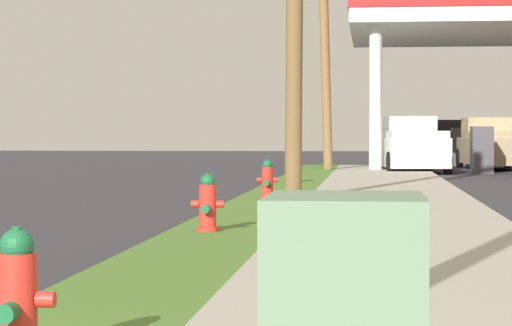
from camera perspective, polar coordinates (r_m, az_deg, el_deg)
The scene contains 8 objects.
fire_hydrant_nearest at distance 6.19m, azimuth -12.30°, elevation -7.12°, with size 0.42×0.38×0.74m.
fire_hydrant_second at distance 14.05m, azimuth -2.53°, elevation -2.24°, with size 0.42×0.38×0.74m.
fire_hydrant_third at distance 21.28m, azimuth 0.60°, elevation -0.94°, with size 0.42×0.37×0.74m.
fire_hydrant_fourth at distance 28.11m, azimuth 1.93°, elevation -0.33°, with size 0.42×0.37×0.74m.
utility_pole_background at distance 38.19m, azimuth 3.59°, elevation 6.11°, with size 1.41×0.37×8.41m.
truck_tan_at_forecourt at distance 42.53m, azimuth 12.15°, elevation 0.91°, with size 2.38×5.50×1.97m.
truck_white_on_apron at distance 38.91m, azimuth 8.02°, elevation 0.87°, with size 2.58×5.56×1.97m.
truck_black_at_far_bay at distance 49.94m, azimuth 9.97°, elevation 1.01°, with size 2.36×5.49×1.97m.
Camera 1 is at (2.60, -3.55, 1.38)m, focal length 77.11 mm.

